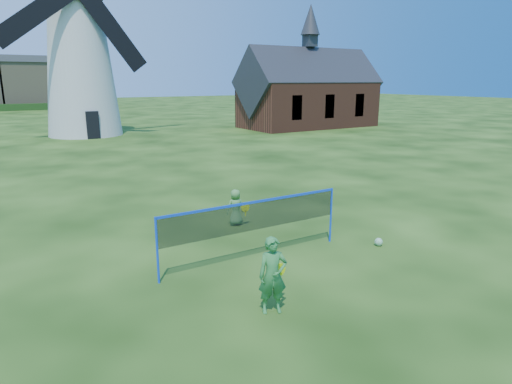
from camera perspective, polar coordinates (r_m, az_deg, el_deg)
The scene contains 7 objects.
ground at distance 11.80m, azimuth 0.45°, elevation -7.71°, with size 220.00×220.00×0.00m, color black.
windmill at distance 39.11m, azimuth -21.85°, elevation 15.73°, with size 12.32×5.78×17.31m.
chapel at distance 43.58m, azimuth 6.80°, elevation 12.51°, with size 13.27×6.44×11.22m.
badminton_net at distance 10.90m, azimuth -0.25°, elevation -3.24°, with size 5.05×0.05×1.55m.
player_girl at distance 8.64m, azimuth 2.18°, elevation -10.72°, with size 0.75×0.55×1.54m.
player_boy at distance 13.76m, azimuth -2.64°, elevation -1.99°, with size 0.65×0.44×1.14m.
play_ball at distance 12.63m, azimuth 15.57°, elevation -6.23°, with size 0.22×0.22×0.22m, color green.
Camera 1 is at (-5.81, -9.28, 4.42)m, focal length 30.95 mm.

